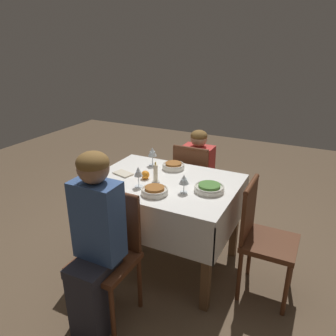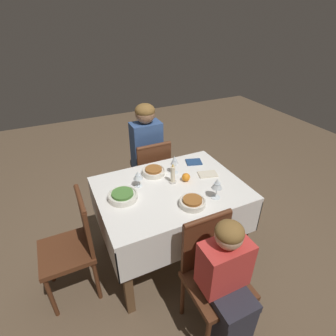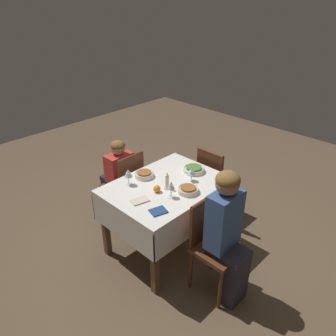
# 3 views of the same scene
# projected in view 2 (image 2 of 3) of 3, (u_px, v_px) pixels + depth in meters

# --- Properties ---
(ground_plane) EXTENTS (8.00, 8.00, 0.00)m
(ground_plane) POSITION_uv_depth(u_px,v_px,m) (170.00, 253.00, 2.48)
(ground_plane) COLOR brown
(dining_table) EXTENTS (1.15, 0.85, 0.77)m
(dining_table) POSITION_uv_depth(u_px,v_px,m) (170.00, 199.00, 2.14)
(dining_table) COLOR white
(dining_table) RESTS_ON ground_plane
(chair_south) EXTENTS (0.38, 0.38, 0.90)m
(chair_south) POSITION_uv_depth(u_px,v_px,m) (151.00, 174.00, 2.75)
(chair_south) COLOR #562D19
(chair_south) RESTS_ON ground_plane
(chair_north) EXTENTS (0.38, 0.38, 0.90)m
(chair_north) POSITION_uv_depth(u_px,v_px,m) (213.00, 272.00, 1.72)
(chair_north) COLOR #562D19
(chair_north) RESTS_ON ground_plane
(chair_east) EXTENTS (0.38, 0.38, 0.90)m
(chair_east) POSITION_uv_depth(u_px,v_px,m) (73.00, 243.00, 1.93)
(chair_east) COLOR #562D19
(chair_east) RESTS_ON ground_plane
(person_adult_denim) EXTENTS (0.30, 0.34, 1.23)m
(person_adult_denim) POSITION_uv_depth(u_px,v_px,m) (145.00, 152.00, 2.76)
(person_adult_denim) COLOR #282833
(person_adult_denim) RESTS_ON ground_plane
(person_child_red) EXTENTS (0.30, 0.33, 1.01)m
(person_child_red) POSITION_uv_depth(u_px,v_px,m) (228.00, 287.00, 1.57)
(person_child_red) COLOR #282833
(person_child_red) RESTS_ON ground_plane
(bowl_south) EXTENTS (0.20, 0.20, 0.06)m
(bowl_south) POSITION_uv_depth(u_px,v_px,m) (154.00, 171.00, 2.24)
(bowl_south) COLOR silver
(bowl_south) RESTS_ON dining_table
(wine_glass_south) EXTENTS (0.07, 0.07, 0.16)m
(wine_glass_south) POSITION_uv_depth(u_px,v_px,m) (175.00, 161.00, 2.21)
(wine_glass_south) COLOR white
(wine_glass_south) RESTS_ON dining_table
(bowl_north) EXTENTS (0.19, 0.19, 0.06)m
(bowl_north) POSITION_uv_depth(u_px,v_px,m) (192.00, 202.00, 1.88)
(bowl_north) COLOR silver
(bowl_north) RESTS_ON dining_table
(wine_glass_north) EXTENTS (0.08, 0.08, 0.17)m
(wine_glass_north) POSITION_uv_depth(u_px,v_px,m) (217.00, 184.00, 1.91)
(wine_glass_north) COLOR white
(wine_glass_north) RESTS_ON dining_table
(bowl_east) EXTENTS (0.22, 0.22, 0.06)m
(bowl_east) POSITION_uv_depth(u_px,v_px,m) (123.00, 196.00, 1.94)
(bowl_east) COLOR silver
(bowl_east) RESTS_ON dining_table
(wine_glass_east) EXTENTS (0.07, 0.07, 0.14)m
(wine_glass_east) POSITION_uv_depth(u_px,v_px,m) (138.00, 176.00, 2.04)
(wine_glass_east) COLOR white
(wine_glass_east) RESTS_ON dining_table
(candle_centerpiece) EXTENTS (0.06, 0.06, 0.17)m
(candle_centerpiece) POSITION_uv_depth(u_px,v_px,m) (173.00, 175.00, 2.11)
(candle_centerpiece) COLOR beige
(candle_centerpiece) RESTS_ON dining_table
(orange_fruit) EXTENTS (0.07, 0.07, 0.07)m
(orange_fruit) POSITION_uv_depth(u_px,v_px,m) (186.00, 177.00, 2.14)
(orange_fruit) COLOR orange
(orange_fruit) RESTS_ON dining_table
(napkin_red_folded) EXTENTS (0.18, 0.14, 0.01)m
(napkin_red_folded) POSITION_uv_depth(u_px,v_px,m) (208.00, 174.00, 2.24)
(napkin_red_folded) COLOR beige
(napkin_red_folded) RESTS_ON dining_table
(napkin_spare_side) EXTENTS (0.16, 0.15, 0.01)m
(napkin_spare_side) POSITION_uv_depth(u_px,v_px,m) (194.00, 162.00, 2.42)
(napkin_spare_side) COLOR navy
(napkin_spare_side) RESTS_ON dining_table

